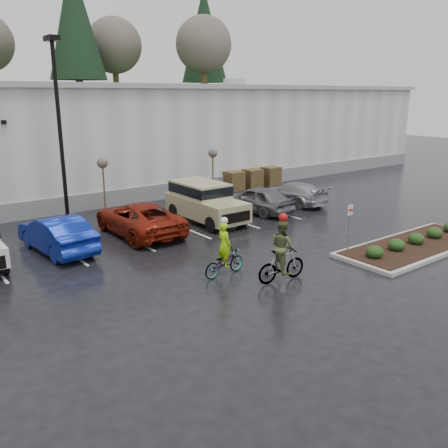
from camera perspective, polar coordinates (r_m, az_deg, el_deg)
ground at (r=17.99m, az=7.44°, el=-6.23°), size 120.00×120.00×0.00m
warehouse at (r=35.96m, az=-17.97°, el=9.99°), size 60.50×15.50×7.20m
lamppost at (r=25.11m, az=-19.31°, el=12.51°), size 0.50×1.00×9.22m
sapling_mid at (r=27.18m, az=-14.40°, el=6.76°), size 0.60×0.60×3.20m
sapling_east at (r=30.82m, az=-1.36°, el=8.21°), size 0.60×0.60×3.20m
pallet_stack_a at (r=33.41m, az=1.16°, el=5.22°), size 1.20×1.20×1.35m
pallet_stack_b at (r=34.47m, az=3.39°, el=5.51°), size 1.20×1.20×1.35m
pallet_stack_c at (r=35.64m, az=5.61°, el=5.80°), size 1.20×1.20×1.35m
curb_island at (r=22.68m, az=22.05°, el=-2.45°), size 8.00×3.00×0.15m
mulch_bed at (r=22.66m, az=22.07°, el=-2.22°), size 7.60×2.60×0.04m
shrub_a at (r=20.16m, az=17.68°, el=-3.21°), size 0.70×0.70×0.52m
shrub_b at (r=21.36m, az=20.03°, el=-2.38°), size 0.70×0.70×0.52m
shrub_c at (r=22.59m, az=22.13°, el=-1.64°), size 0.70×0.70×0.52m
shrub_d at (r=23.85m, az=24.01°, el=-0.97°), size 0.70×0.70×0.52m
fire_lane_sign at (r=20.40m, az=14.85°, el=0.15°), size 0.30×0.05×2.20m
car_blue at (r=21.55m, az=-19.49°, el=-1.11°), size 2.13×4.95×1.59m
car_red at (r=23.22m, az=-10.22°, el=0.69°), size 2.66×5.70×1.58m
suv_tan at (r=25.05m, az=-2.11°, el=2.57°), size 2.20×5.10×2.06m
car_grey at (r=27.13m, az=4.03°, el=2.99°), size 2.36×4.71×1.54m
car_far_silver at (r=29.55m, az=8.31°, el=3.70°), size 2.14×4.72×1.34m
cyclist_hivis at (r=17.72m, az=0.02°, el=-4.02°), size 1.91×0.81×2.25m
cyclist_olive at (r=17.22m, az=6.98°, el=-3.97°), size 2.01×0.99×2.55m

